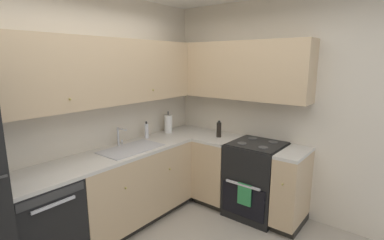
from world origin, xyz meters
name	(u,v)px	position (x,y,z in m)	size (l,w,h in m)	color
wall_back	(78,116)	(0.00, 1.51, 1.32)	(3.65, 0.05, 2.64)	beige
wall_right	(278,109)	(1.80, 0.00, 1.32)	(0.05, 3.08, 2.64)	beige
dishwasher	(40,226)	(-0.64, 1.19, 0.44)	(0.60, 0.63, 0.88)	black
lower_cabinets_back	(132,186)	(0.42, 1.19, 0.44)	(1.51, 0.62, 0.88)	tan
countertop_back	(130,150)	(0.42, 1.19, 0.90)	(2.72, 0.60, 0.04)	beige
lower_cabinets_right	(243,177)	(1.48, 0.29, 0.44)	(0.62, 1.37, 0.88)	tan
countertop_right	(244,143)	(1.48, 0.29, 0.90)	(0.60, 1.37, 0.03)	beige
oven_range	(256,179)	(1.49, 0.11, 0.46)	(0.68, 0.62, 1.06)	black
upper_cabinets_back	(106,72)	(0.26, 1.33, 1.78)	(2.40, 0.34, 0.71)	tan
upper_cabinets_right	(235,70)	(1.62, 0.53, 1.78)	(0.32, 1.92, 0.71)	tan
sink	(132,152)	(0.41, 1.16, 0.87)	(0.71, 0.40, 0.10)	#B7B7BC
faucet	(120,135)	(0.42, 1.37, 1.04)	(0.07, 0.16, 0.22)	silver
soap_bottle	(147,131)	(0.85, 1.37, 1.01)	(0.05, 0.05, 0.22)	silver
paper_towel_roll	(168,124)	(1.24, 1.35, 1.04)	(0.11, 0.11, 0.31)	white
oil_bottle	(219,130)	(1.48, 0.66, 1.01)	(0.06, 0.06, 0.22)	black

